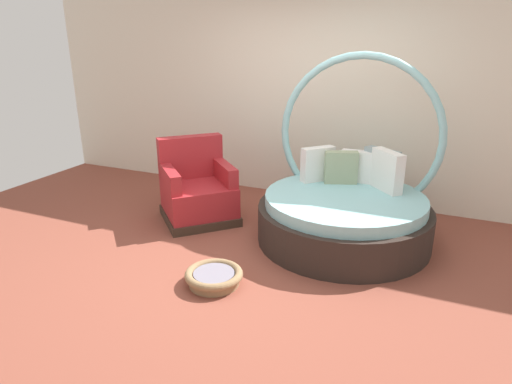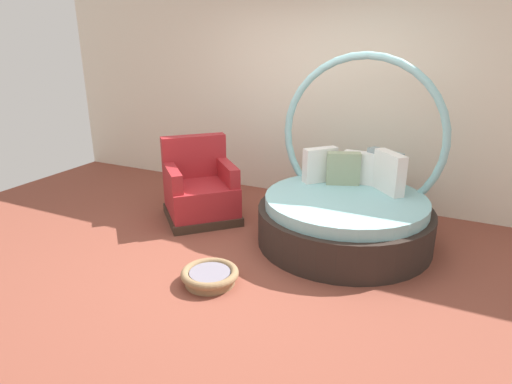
{
  "view_description": "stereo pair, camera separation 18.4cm",
  "coord_description": "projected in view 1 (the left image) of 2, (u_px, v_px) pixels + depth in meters",
  "views": [
    {
      "loc": [
        1.6,
        -3.51,
        2.06
      ],
      "look_at": [
        -0.11,
        0.4,
        0.55
      ],
      "focal_mm": 31.09,
      "sensor_mm": 36.0,
      "label": 1
    },
    {
      "loc": [
        1.77,
        -3.43,
        2.06
      ],
      "look_at": [
        -0.11,
        0.4,
        0.55
      ],
      "focal_mm": 31.09,
      "sensor_mm": 36.0,
      "label": 2
    }
  ],
  "objects": [
    {
      "name": "ground_plane",
      "position": [
        250.0,
        260.0,
        4.33
      ],
      "size": [
        8.0,
        8.0,
        0.02
      ],
      "primitive_type": "cube",
      "color": "brown"
    },
    {
      "name": "pet_basket",
      "position": [
        214.0,
        277.0,
        3.87
      ],
      "size": [
        0.51,
        0.51,
        0.13
      ],
      "color": "#8E704C",
      "rests_on": "ground_plane"
    },
    {
      "name": "back_wall",
      "position": [
        316.0,
        90.0,
        5.62
      ],
      "size": [
        8.0,
        0.12,
        2.81
      ],
      "primitive_type": "cube",
      "color": "silver",
      "rests_on": "ground_plane"
    },
    {
      "name": "round_daybed",
      "position": [
        346.0,
        205.0,
        4.66
      ],
      "size": [
        1.79,
        1.79,
        1.91
      ],
      "color": "#2D231E",
      "rests_on": "ground_plane"
    },
    {
      "name": "red_armchair",
      "position": [
        197.0,
        192.0,
        5.19
      ],
      "size": [
        1.13,
        1.13,
        0.94
      ],
      "color": "#38281E",
      "rests_on": "ground_plane"
    }
  ]
}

